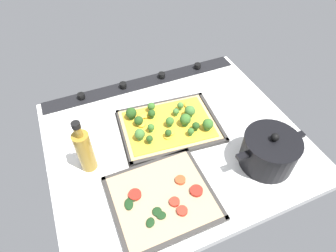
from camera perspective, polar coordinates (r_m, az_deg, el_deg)
The scene contains 8 objects.
ground_plane at distance 99.28cm, azimuth 1.40°, elevation -3.03°, with size 84.99×72.83×3.00cm, color white.
stove_control_panel at distance 120.11cm, azimuth -5.06°, elevation 8.77°, with size 81.60×7.00×2.60cm.
baking_tray_front at distance 101.38cm, azimuth 0.38°, elevation -0.04°, with size 36.80×29.07×1.30cm.
broccoli_pizza at distance 100.01cm, azimuth 0.15°, elevation 0.64°, with size 34.17×26.45×6.07cm.
baking_tray_back at distance 84.59cm, azimuth -1.19°, elevation -14.34°, with size 29.20×26.65×1.30cm.
veggie_pizza_back at distance 83.94cm, azimuth -1.13°, elevation -14.19°, with size 26.79×24.25×1.90cm.
cooking_pot at distance 92.90cm, azimuth 19.64°, elevation -4.79°, with size 24.08×17.22×13.33cm.
oil_bottle at distance 88.16cm, azimuth -16.44°, elevation -4.65°, with size 4.97×4.97×19.83cm.
Camera 1 is at (27.16, 57.63, 74.64)cm, focal length 30.33 mm.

